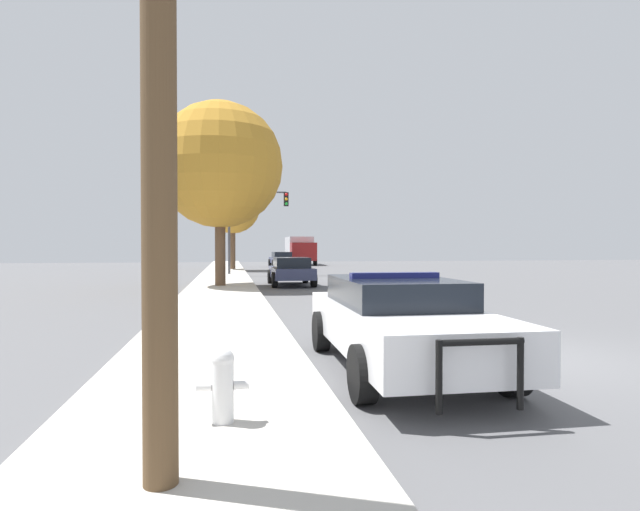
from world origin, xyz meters
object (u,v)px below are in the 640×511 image
at_px(tree_sidewalk_far, 233,206).
at_px(box_truck, 300,249).
at_px(police_car, 398,319).
at_px(car_background_midblock, 291,270).
at_px(traffic_light, 253,214).
at_px(tree_sidewalk_mid, 220,165).
at_px(car_background_distant, 281,259).
at_px(fire_hydrant, 223,383).

bearing_deg(tree_sidewalk_far, box_truck, 59.60).
bearing_deg(police_car, car_background_midblock, -90.20).
xyz_separation_m(traffic_light, box_truck, (5.83, 19.18, -2.37)).
xyz_separation_m(car_background_midblock, tree_sidewalk_mid, (-3.34, -1.11, 4.79)).
relative_size(car_background_midblock, tree_sidewalk_far, 0.61).
relative_size(car_background_distant, tree_sidewalk_far, 0.64).
distance_m(traffic_light, tree_sidewalk_mid, 9.93).
xyz_separation_m(police_car, car_background_midblock, (0.44, 16.71, -0.02)).
height_order(car_background_midblock, tree_sidewalk_mid, tree_sidewalk_mid).
bearing_deg(fire_hydrant, car_background_distant, 83.18).
bearing_deg(traffic_light, tree_sidewalk_far, 99.51).
bearing_deg(traffic_light, box_truck, 73.10).
relative_size(traffic_light, car_background_midblock, 1.25).
relative_size(fire_hydrant, traffic_light, 0.14).
bearing_deg(tree_sidewalk_far, police_car, -86.12).
height_order(police_car, traffic_light, traffic_light).
height_order(police_car, fire_hydrant, police_car).
bearing_deg(fire_hydrant, tree_sidewalk_far, 89.32).
bearing_deg(box_truck, police_car, 84.53).
relative_size(fire_hydrant, tree_sidewalk_mid, 0.09).
xyz_separation_m(car_background_distant, tree_sidewalk_mid, (-5.22, -23.33, 4.77)).
bearing_deg(traffic_light, car_background_distant, 76.43).
relative_size(police_car, car_background_midblock, 1.17).
bearing_deg(police_car, traffic_light, -86.44).
height_order(fire_hydrant, box_truck, box_truck).
distance_m(box_truck, tree_sidewalk_far, 14.31).
distance_m(car_background_distant, tree_sidewalk_far, 9.01).
xyz_separation_m(fire_hydrant, traffic_light, (1.62, 27.49, 3.45)).
bearing_deg(traffic_light, tree_sidewalk_mid, -101.24).
height_order(fire_hydrant, traffic_light, traffic_light).
xyz_separation_m(traffic_light, tree_sidewalk_far, (-1.21, 7.19, 1.07)).
xyz_separation_m(traffic_light, car_background_distant, (3.31, 13.70, -3.22)).
xyz_separation_m(car_background_distant, tree_sidewalk_far, (-4.51, -6.51, 4.29)).
bearing_deg(traffic_light, fire_hydrant, -93.37).
xyz_separation_m(traffic_light, tree_sidewalk_mid, (-1.91, -9.62, 1.55)).
height_order(box_truck, tree_sidewalk_mid, tree_sidewalk_mid).
bearing_deg(fire_hydrant, tree_sidewalk_mid, 90.94).
bearing_deg(car_background_midblock, tree_sidewalk_far, 100.03).
bearing_deg(car_background_distant, tree_sidewalk_far, -126.71).
height_order(fire_hydrant, car_background_distant, car_background_distant).
height_order(fire_hydrant, tree_sidewalk_mid, tree_sidewalk_mid).
bearing_deg(tree_sidewalk_far, traffic_light, -80.49).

